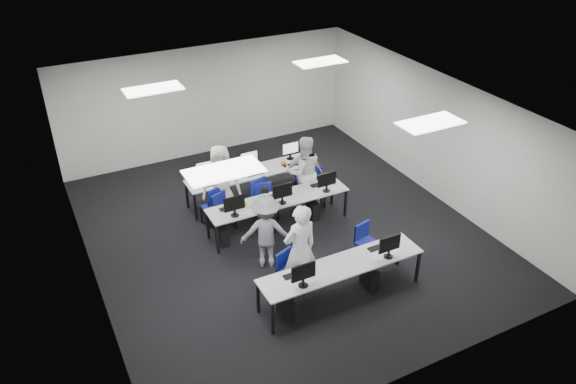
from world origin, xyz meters
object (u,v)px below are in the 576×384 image
desk_mid (279,201)px  photographer (266,232)px  student_2 (221,183)px  student_3 (304,173)px  chair_6 (261,202)px  desk_front (342,267)px  chair_7 (307,187)px  student_0 (300,249)px  student_1 (304,172)px  chair_0 (291,281)px  chair_2 (222,216)px  chair_5 (214,213)px  chair_3 (264,207)px  chair_1 (367,250)px  chair_4 (315,193)px

desk_mid → photographer: size_ratio=2.02×
student_2 → student_3: size_ratio=1.21×
chair_6 → student_3: bearing=12.9°
desk_front → chair_7: bearing=71.2°
chair_6 → photographer: photographer is taller
photographer → chair_6: bearing=-87.6°
student_0 → student_1: (1.54, 2.68, -0.06)m
chair_6 → student_2: (-0.88, 0.19, 0.62)m
chair_0 → chair_2: chair_2 is taller
student_2 → chair_2: bearing=-95.2°
desk_mid → chair_2: bearing=152.3°
chair_0 → student_1: 3.25m
chair_7 → chair_6: bearing=-173.2°
chair_5 → chair_2: bearing=-84.7°
student_0 → student_1: 3.10m
chair_6 → student_2: 1.09m
desk_front → chair_7: size_ratio=3.64×
desk_mid → chair_6: chair_6 is taller
desk_mid → chair_3: size_ratio=3.37×
chair_6 → student_1: bearing=3.8°
student_2 → chair_3: bearing=-12.1°
desk_front → chair_2: (-1.11, 3.18, -0.40)m
student_2 → student_3: (2.00, -0.17, -0.15)m
chair_1 → student_2: (-2.00, 2.86, 0.63)m
chair_0 → student_1: student_1 is taller
chair_0 → chair_4: chair_0 is taller
chair_1 → student_3: bearing=77.1°
chair_3 → student_0: 2.65m
student_0 → chair_6: bearing=-104.7°
chair_6 → student_3: student_3 is taller
chair_0 → student_2: (-0.18, 3.02, 0.62)m
chair_2 → chair_4: bearing=-13.7°
chair_7 → student_2: bearing=179.9°
student_2 → chair_4: bearing=7.8°
desk_front → student_3: 3.53m
chair_3 → chair_5: 1.13m
chair_3 → student_0: bearing=-116.4°
chair_0 → chair_5: bearing=77.7°
photographer → chair_3: bearing=-89.2°
chair_5 → student_3: bearing=-22.4°
chair_5 → chair_6: (1.14, -0.05, 0.01)m
student_3 → student_2: bearing=-162.0°
chair_0 → student_1: (1.72, 2.69, 0.60)m
photographer → chair_5: bearing=-53.5°
chair_3 → chair_6: bearing=61.3°
chair_7 → photographer: photographer is taller
desk_mid → student_1: student_1 is taller
student_1 → chair_6: bearing=5.4°
desk_front → desk_mid: 2.60m
chair_3 → chair_6: chair_3 is taller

